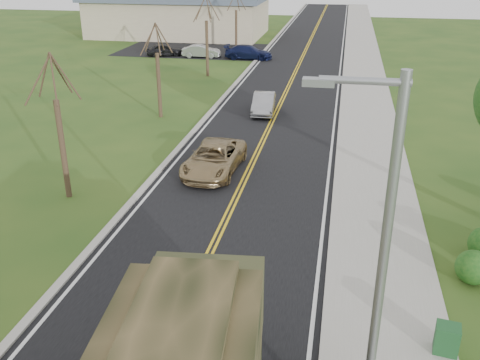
# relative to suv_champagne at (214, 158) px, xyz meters

# --- Properties ---
(road) EXTENTS (8.00, 120.00, 0.01)m
(road) POSITION_rel_suv_champagne_xyz_m (1.58, 26.15, -0.67)
(road) COLOR black
(road) RESTS_ON ground
(curb_right) EXTENTS (0.30, 120.00, 0.12)m
(curb_right) POSITION_rel_suv_champagne_xyz_m (5.73, 26.15, -0.61)
(curb_right) COLOR #9E998E
(curb_right) RESTS_ON ground
(sidewalk_right) EXTENTS (3.20, 120.00, 0.10)m
(sidewalk_right) POSITION_rel_suv_champagne_xyz_m (7.48, 26.15, -0.62)
(sidewalk_right) COLOR #9E998E
(sidewalk_right) RESTS_ON ground
(curb_left) EXTENTS (0.30, 120.00, 0.10)m
(curb_left) POSITION_rel_suv_champagne_xyz_m (-2.57, 26.15, -0.62)
(curb_left) COLOR #9E998E
(curb_left) RESTS_ON ground
(street_light) EXTENTS (1.65, 0.22, 8.00)m
(street_light) POSITION_rel_suv_champagne_xyz_m (6.48, -14.35, 3.76)
(street_light) COLOR gray
(street_light) RESTS_ON ground
(bare_tree_a) EXTENTS (1.93, 2.26, 6.08)m
(bare_tree_a) POSITION_rel_suv_champagne_xyz_m (-5.42, -3.85, 1.95)
(bare_tree_a) COLOR #38281C
(bare_tree_a) RESTS_ON ground
(bare_tree_b) EXTENTS (1.83, 2.14, 5.73)m
(bare_tree_b) POSITION_rel_suv_champagne_xyz_m (-5.42, 8.15, 1.80)
(bare_tree_b) COLOR #38281C
(bare_tree_b) RESTS_ON ground
(bare_tree_c) EXTENTS (2.04, 2.39, 6.42)m
(bare_tree_c) POSITION_rel_suv_champagne_xyz_m (-5.42, 20.15, 2.10)
(bare_tree_c) COLOR #38281C
(bare_tree_c) RESTS_ON ground
(bare_tree_d) EXTENTS (1.88, 2.20, 5.91)m
(bare_tree_d) POSITION_rel_suv_champagne_xyz_m (-5.42, 32.15, 1.88)
(bare_tree_d) COLOR #38281C
(bare_tree_d) RESTS_ON ground
(commercial_building) EXTENTS (25.50, 21.50, 5.65)m
(commercial_building) POSITION_rel_suv_champagne_xyz_m (-14.40, 42.12, 2.01)
(commercial_building) COLOR tan
(commercial_building) RESTS_ON ground
(suv_champagne) EXTENTS (2.46, 4.94, 1.34)m
(suv_champagne) POSITION_rel_suv_champagne_xyz_m (0.00, 0.00, 0.00)
(suv_champagne) COLOR #987F55
(suv_champagne) RESTS_ON ground
(sedan_silver) EXTENTS (1.60, 3.87, 1.25)m
(sedan_silver) POSITION_rel_suv_champagne_xyz_m (0.78, 10.27, -0.05)
(sedan_silver) COLOR #A4A4A8
(sedan_silver) RESTS_ON ground
(utility_box_near) EXTENTS (0.67, 0.59, 0.80)m
(utility_box_near) POSITION_rel_suv_champagne_xyz_m (8.77, -10.94, -0.17)
(utility_box_near) COLOR #1B4D24
(utility_box_near) RESTS_ON sidewalk_right
(lot_car_dark) EXTENTS (3.73, 2.52, 1.18)m
(lot_car_dark) POSITION_rel_suv_champagne_xyz_m (-11.84, 28.15, -0.08)
(lot_car_dark) COLOR black
(lot_car_dark) RESTS_ON ground
(lot_car_silver) EXTENTS (3.75, 1.55, 1.21)m
(lot_car_silver) POSITION_rel_suv_champagne_xyz_m (-8.06, 28.15, -0.07)
(lot_car_silver) COLOR #A7A7AC
(lot_car_silver) RESTS_ON ground
(lot_car_navy) EXTENTS (4.55, 1.85, 1.32)m
(lot_car_navy) POSITION_rel_suv_champagne_xyz_m (-3.42, 28.15, -0.01)
(lot_car_navy) COLOR #10163B
(lot_car_navy) RESTS_ON ground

